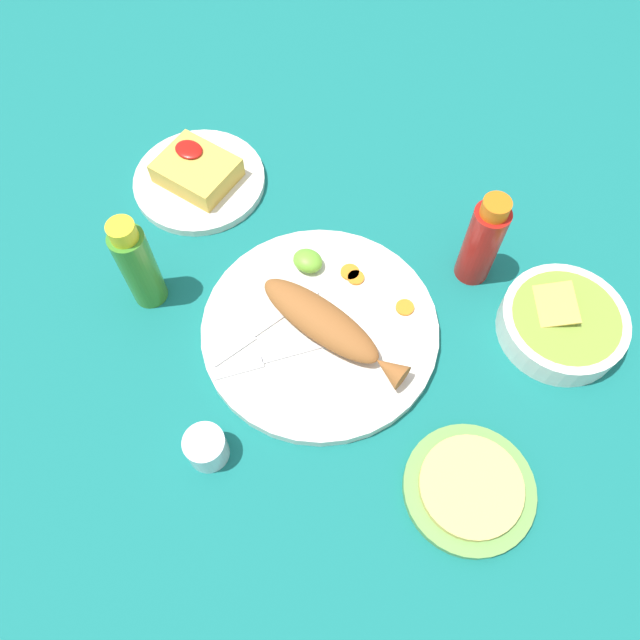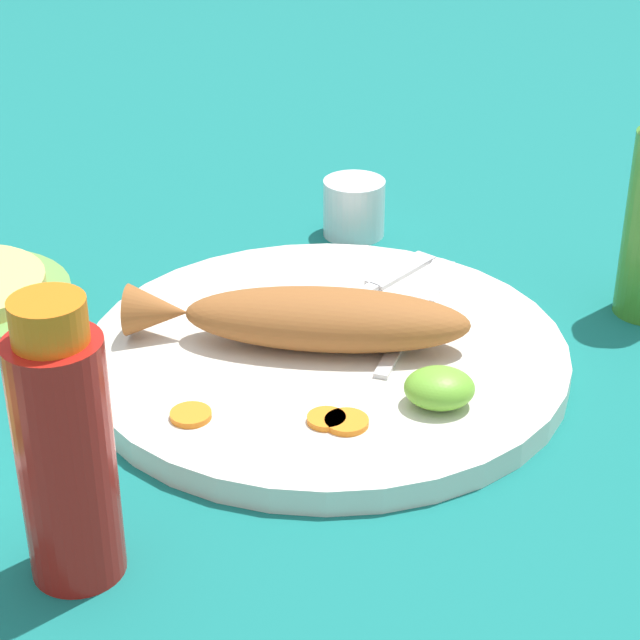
# 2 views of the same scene
# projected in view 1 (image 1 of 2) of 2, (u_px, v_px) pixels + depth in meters

# --- Properties ---
(ground_plane) EXTENTS (4.00, 4.00, 0.00)m
(ground_plane) POSITION_uv_depth(u_px,v_px,m) (320.00, 332.00, 0.90)
(ground_plane) COLOR #146B66
(main_plate) EXTENTS (0.34, 0.34, 0.02)m
(main_plate) POSITION_uv_depth(u_px,v_px,m) (320.00, 330.00, 0.89)
(main_plate) COLOR silver
(main_plate) RESTS_ON ground_plane
(fried_fish) EXTENTS (0.24, 0.08, 0.04)m
(fried_fish) POSITION_uv_depth(u_px,v_px,m) (327.00, 325.00, 0.86)
(fried_fish) COLOR #935628
(fried_fish) RESTS_ON main_plate
(fork_near) EXTENTS (0.13, 0.15, 0.00)m
(fork_near) POSITION_uv_depth(u_px,v_px,m) (269.00, 359.00, 0.86)
(fork_near) COLOR silver
(fork_near) RESTS_ON main_plate
(fork_far) EXTENTS (0.07, 0.18, 0.00)m
(fork_far) POSITION_uv_depth(u_px,v_px,m) (258.00, 331.00, 0.88)
(fork_far) COLOR silver
(fork_far) RESTS_ON main_plate
(carrot_slice_near) EXTENTS (0.03, 0.03, 0.00)m
(carrot_slice_near) POSITION_uv_depth(u_px,v_px,m) (405.00, 307.00, 0.90)
(carrot_slice_near) COLOR orange
(carrot_slice_near) RESTS_ON main_plate
(carrot_slice_mid) EXTENTS (0.03, 0.03, 0.00)m
(carrot_slice_mid) POSITION_uv_depth(u_px,v_px,m) (350.00, 272.00, 0.92)
(carrot_slice_mid) COLOR orange
(carrot_slice_mid) RESTS_ON main_plate
(carrot_slice_far) EXTENTS (0.02, 0.02, 0.00)m
(carrot_slice_far) POSITION_uv_depth(u_px,v_px,m) (355.00, 277.00, 0.92)
(carrot_slice_far) COLOR orange
(carrot_slice_far) RESTS_ON main_plate
(lime_wedge_main) EXTENTS (0.05, 0.04, 0.03)m
(lime_wedge_main) POSITION_uv_depth(u_px,v_px,m) (308.00, 261.00, 0.92)
(lime_wedge_main) COLOR #6BB233
(lime_wedge_main) RESTS_ON main_plate
(hot_sauce_bottle_red) EXTENTS (0.05, 0.05, 0.17)m
(hot_sauce_bottle_red) POSITION_uv_depth(u_px,v_px,m) (482.00, 241.00, 0.88)
(hot_sauce_bottle_red) COLOR #B21914
(hot_sauce_bottle_red) RESTS_ON ground_plane
(hot_sauce_bottle_green) EXTENTS (0.05, 0.05, 0.17)m
(hot_sauce_bottle_green) POSITION_uv_depth(u_px,v_px,m) (138.00, 265.00, 0.86)
(hot_sauce_bottle_green) COLOR #3D8428
(hot_sauce_bottle_green) RESTS_ON ground_plane
(salt_cup) EXTENTS (0.05, 0.05, 0.05)m
(salt_cup) POSITION_uv_depth(u_px,v_px,m) (207.00, 448.00, 0.80)
(salt_cup) COLOR silver
(salt_cup) RESTS_ON ground_plane
(side_plate_fries) EXTENTS (0.21, 0.21, 0.01)m
(side_plate_fries) POSITION_uv_depth(u_px,v_px,m) (200.00, 181.00, 1.02)
(side_plate_fries) COLOR silver
(side_plate_fries) RESTS_ON ground_plane
(fries_pile) EXTENTS (0.12, 0.10, 0.04)m
(fries_pile) POSITION_uv_depth(u_px,v_px,m) (197.00, 170.00, 1.00)
(fries_pile) COLOR gold
(fries_pile) RESTS_ON side_plate_fries
(guacamole_bowl) EXTENTS (0.18, 0.18, 0.06)m
(guacamole_bowl) POSITION_uv_depth(u_px,v_px,m) (562.00, 323.00, 0.88)
(guacamole_bowl) COLOR white
(guacamole_bowl) RESTS_ON ground_plane
(tortilla_plate) EXTENTS (0.17, 0.17, 0.01)m
(tortilla_plate) POSITION_uv_depth(u_px,v_px,m) (469.00, 489.00, 0.79)
(tortilla_plate) COLOR #6B9E4C
(tortilla_plate) RESTS_ON ground_plane
(tortilla_stack) EXTENTS (0.13, 0.13, 0.01)m
(tortilla_stack) POSITION_uv_depth(u_px,v_px,m) (471.00, 487.00, 0.78)
(tortilla_stack) COLOR #E0C666
(tortilla_stack) RESTS_ON tortilla_plate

